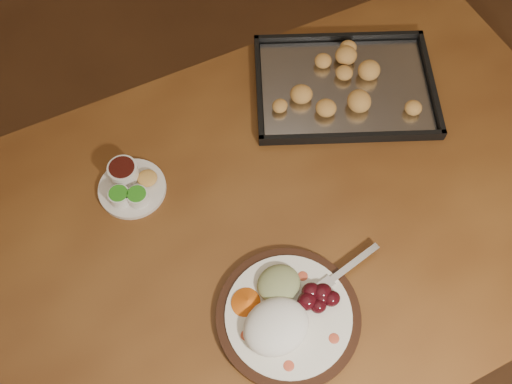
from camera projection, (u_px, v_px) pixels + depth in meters
ground at (193, 369)px, 1.76m from camera, size 4.00×4.00×0.00m
dining_table at (266, 240)px, 1.26m from camera, size 1.55×0.99×0.75m
dinner_plate at (285, 315)px, 1.06m from camera, size 0.36×0.27×0.06m
condiment_saucer at (130, 185)px, 1.20m from camera, size 0.14×0.14×0.05m
baking_tray at (344, 85)px, 1.33m from camera, size 0.51×0.46×0.04m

